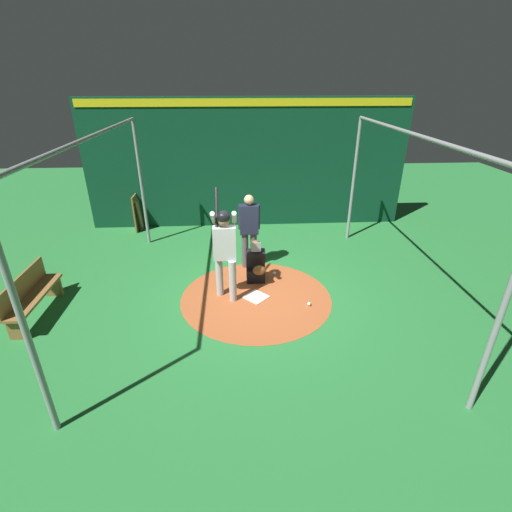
{
  "coord_description": "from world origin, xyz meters",
  "views": [
    {
      "loc": [
        6.5,
        -0.39,
        4.11
      ],
      "look_at": [
        0.0,
        0.0,
        0.95
      ],
      "focal_mm": 26.03,
      "sensor_mm": 36.0,
      "label": 1
    }
  ],
  "objects_px": {
    "home_plate": "(256,297)",
    "umpire": "(249,228)",
    "baseball_0": "(309,304)",
    "batter": "(225,246)",
    "catcher": "(256,265)",
    "bat_rack": "(138,213)",
    "bench": "(31,295)",
    "baseball_1": "(274,273)"
  },
  "relations": [
    {
      "from": "home_plate",
      "to": "umpire",
      "type": "bearing_deg",
      "value": -177.03
    },
    {
      "from": "home_plate",
      "to": "umpire",
      "type": "relative_size",
      "value": 0.24
    },
    {
      "from": "home_plate",
      "to": "baseball_0",
      "type": "bearing_deg",
      "value": 70.1
    },
    {
      "from": "home_plate",
      "to": "batter",
      "type": "xyz_separation_m",
      "value": [
        -0.06,
        -0.61,
        1.14
      ]
    },
    {
      "from": "catcher",
      "to": "bat_rack",
      "type": "xyz_separation_m",
      "value": [
        -3.33,
        -3.28,
        0.11
      ]
    },
    {
      "from": "bench",
      "to": "baseball_1",
      "type": "relative_size",
      "value": 22.41
    },
    {
      "from": "catcher",
      "to": "bench",
      "type": "bearing_deg",
      "value": -75.79
    },
    {
      "from": "umpire",
      "to": "baseball_0",
      "type": "relative_size",
      "value": 23.89
    },
    {
      "from": "home_plate",
      "to": "catcher",
      "type": "xyz_separation_m",
      "value": [
        -0.7,
        0.04,
        0.38
      ]
    },
    {
      "from": "umpire",
      "to": "bat_rack",
      "type": "distance_m",
      "value": 4.15
    },
    {
      "from": "batter",
      "to": "bench",
      "type": "relative_size",
      "value": 1.33
    },
    {
      "from": "bat_rack",
      "to": "baseball_0",
      "type": "xyz_separation_m",
      "value": [
        4.41,
        4.28,
        -0.45
      ]
    },
    {
      "from": "umpire",
      "to": "bat_rack",
      "type": "height_order",
      "value": "umpire"
    },
    {
      "from": "baseball_0",
      "to": "baseball_1",
      "type": "height_order",
      "value": "same"
    },
    {
      "from": "home_plate",
      "to": "bat_rack",
      "type": "bearing_deg",
      "value": -141.2
    },
    {
      "from": "catcher",
      "to": "bench",
      "type": "relative_size",
      "value": 0.59
    },
    {
      "from": "bench",
      "to": "baseball_0",
      "type": "height_order",
      "value": "bench"
    },
    {
      "from": "bat_rack",
      "to": "bench",
      "type": "distance_m",
      "value": 4.52
    },
    {
      "from": "catcher",
      "to": "bench",
      "type": "distance_m",
      "value": 4.4
    },
    {
      "from": "umpire",
      "to": "bench",
      "type": "bearing_deg",
      "value": -66.8
    },
    {
      "from": "home_plate",
      "to": "batter",
      "type": "relative_size",
      "value": 0.19
    },
    {
      "from": "umpire",
      "to": "bat_rack",
      "type": "bearing_deg",
      "value": -129.7
    },
    {
      "from": "home_plate",
      "to": "bat_rack",
      "type": "relative_size",
      "value": 0.4
    },
    {
      "from": "catcher",
      "to": "umpire",
      "type": "distance_m",
      "value": 0.93
    },
    {
      "from": "catcher",
      "to": "baseball_1",
      "type": "height_order",
      "value": "catcher"
    },
    {
      "from": "baseball_0",
      "to": "catcher",
      "type": "bearing_deg",
      "value": -137.23
    },
    {
      "from": "baseball_0",
      "to": "baseball_1",
      "type": "xyz_separation_m",
      "value": [
        -1.31,
        -0.56,
        0.0
      ]
    },
    {
      "from": "baseball_0",
      "to": "umpire",
      "type": "bearing_deg",
      "value": -148.04
    },
    {
      "from": "catcher",
      "to": "umpire",
      "type": "height_order",
      "value": "umpire"
    },
    {
      "from": "home_plate",
      "to": "bench",
      "type": "distance_m",
      "value": 4.26
    },
    {
      "from": "home_plate",
      "to": "bat_rack",
      "type": "xyz_separation_m",
      "value": [
        -4.03,
        -3.24,
        0.48
      ]
    },
    {
      "from": "batter",
      "to": "baseball_1",
      "type": "distance_m",
      "value": 1.78
    },
    {
      "from": "catcher",
      "to": "baseball_1",
      "type": "xyz_separation_m",
      "value": [
        -0.23,
        0.44,
        -0.35
      ]
    },
    {
      "from": "catcher",
      "to": "bat_rack",
      "type": "relative_size",
      "value": 0.94
    },
    {
      "from": "batter",
      "to": "baseball_1",
      "type": "xyz_separation_m",
      "value": [
        -0.88,
        1.09,
        -1.11
      ]
    },
    {
      "from": "bench",
      "to": "catcher",
      "type": "bearing_deg",
      "value": 104.21
    },
    {
      "from": "home_plate",
      "to": "baseball_1",
      "type": "height_order",
      "value": "baseball_1"
    },
    {
      "from": "home_plate",
      "to": "baseball_1",
      "type": "distance_m",
      "value": 1.05
    },
    {
      "from": "home_plate",
      "to": "catcher",
      "type": "bearing_deg",
      "value": 176.76
    },
    {
      "from": "batter",
      "to": "baseball_0",
      "type": "distance_m",
      "value": 2.03
    },
    {
      "from": "catcher",
      "to": "baseball_0",
      "type": "xyz_separation_m",
      "value": [
        1.08,
        1.0,
        -0.35
      ]
    },
    {
      "from": "batter",
      "to": "bench",
      "type": "distance_m",
      "value": 3.71
    }
  ]
}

